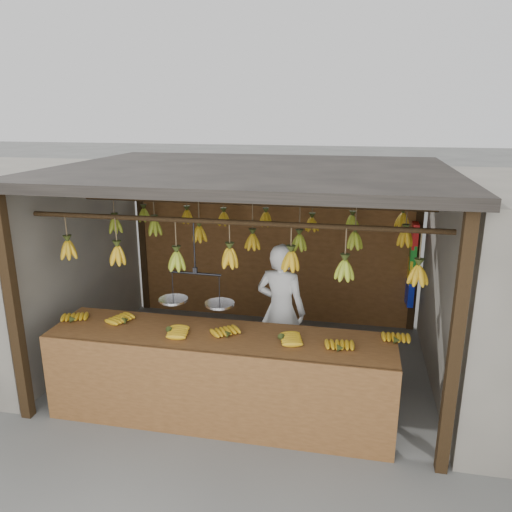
# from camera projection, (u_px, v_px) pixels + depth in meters

# --- Properties ---
(ground) EXTENTS (80.00, 80.00, 0.00)m
(ground) POSITION_uv_depth(u_px,v_px,m) (251.00, 364.00, 6.11)
(ground) COLOR #5B5B57
(stall) EXTENTS (4.30, 3.30, 2.40)m
(stall) POSITION_uv_depth(u_px,v_px,m) (256.00, 201.00, 5.87)
(stall) COLOR black
(stall) RESTS_ON ground
(counter) EXTENTS (3.46, 0.77, 0.96)m
(counter) POSITION_uv_depth(u_px,v_px,m) (217.00, 359.00, 4.78)
(counter) COLOR brown
(counter) RESTS_ON ground
(hanging_bananas) EXTENTS (3.64, 2.24, 0.39)m
(hanging_bananas) POSITION_uv_depth(u_px,v_px,m) (251.00, 236.00, 5.66)
(hanging_bananas) COLOR gold
(hanging_bananas) RESTS_ON ground
(balance_scale) EXTENTS (0.76, 0.30, 0.83)m
(balance_scale) POSITION_uv_depth(u_px,v_px,m) (196.00, 298.00, 4.90)
(balance_scale) COLOR black
(balance_scale) RESTS_ON ground
(vendor) EXTENTS (0.65, 0.49, 1.59)m
(vendor) POSITION_uv_depth(u_px,v_px,m) (281.00, 311.00, 5.68)
(vendor) COLOR white
(vendor) RESTS_ON ground
(bag_bundles) EXTENTS (0.08, 0.26, 1.15)m
(bag_bundles) POSITION_uv_depth(u_px,v_px,m) (412.00, 264.00, 6.73)
(bag_bundles) COLOR red
(bag_bundles) RESTS_ON ground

